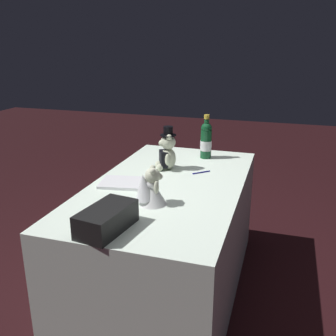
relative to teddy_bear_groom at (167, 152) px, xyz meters
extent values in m
plane|color=black|center=(0.27, 0.09, -0.89)|extent=(12.00, 12.00, 0.00)
cube|color=white|center=(0.27, 0.09, -0.51)|extent=(1.66, 0.91, 0.77)
ellipsoid|color=beige|center=(0.00, 0.01, -0.05)|extent=(0.12, 0.11, 0.15)
cube|color=black|center=(0.01, -0.02, -0.05)|extent=(0.11, 0.09, 0.11)
sphere|color=beige|center=(0.00, 0.01, 0.07)|extent=(0.10, 0.10, 0.10)
sphere|color=beige|center=(0.02, -0.03, 0.07)|extent=(0.04, 0.04, 0.04)
sphere|color=beige|center=(-0.04, -0.01, 0.11)|extent=(0.04, 0.04, 0.04)
sphere|color=beige|center=(0.03, 0.02, 0.11)|extent=(0.04, 0.04, 0.04)
ellipsoid|color=beige|center=(-0.05, -0.03, -0.04)|extent=(0.04, 0.04, 0.08)
ellipsoid|color=beige|center=(0.06, 0.02, -0.04)|extent=(0.04, 0.04, 0.08)
sphere|color=beige|center=(0.00, -0.06, -0.10)|extent=(0.05, 0.05, 0.05)
sphere|color=beige|center=(0.05, -0.03, -0.10)|extent=(0.05, 0.05, 0.05)
cylinder|color=black|center=(0.00, 0.01, 0.12)|extent=(0.11, 0.11, 0.01)
cylinder|color=black|center=(0.00, 0.01, 0.15)|extent=(0.06, 0.06, 0.06)
cone|color=white|center=(0.59, 0.11, -0.06)|extent=(0.15, 0.15, 0.13)
ellipsoid|color=white|center=(0.59, 0.11, 0.00)|extent=(0.07, 0.06, 0.06)
sphere|color=beige|center=(0.59, 0.11, 0.04)|extent=(0.08, 0.08, 0.08)
sphere|color=beige|center=(0.58, 0.14, 0.04)|extent=(0.04, 0.04, 0.04)
sphere|color=beige|center=(0.62, 0.12, 0.08)|extent=(0.03, 0.03, 0.03)
sphere|color=beige|center=(0.57, 0.10, 0.08)|extent=(0.03, 0.03, 0.03)
ellipsoid|color=beige|center=(0.63, 0.14, -0.01)|extent=(0.03, 0.03, 0.07)
ellipsoid|color=beige|center=(0.55, 0.11, -0.01)|extent=(0.03, 0.03, 0.07)
cone|color=white|center=(0.61, 0.07, -0.02)|extent=(0.15, 0.16, 0.15)
cylinder|color=#124826|center=(-0.34, 0.20, -0.01)|extent=(0.08, 0.08, 0.21)
sphere|color=#124826|center=(-0.34, 0.20, 0.11)|extent=(0.08, 0.08, 0.08)
cylinder|color=#124826|center=(-0.34, 0.20, 0.16)|extent=(0.03, 0.03, 0.09)
cylinder|color=gold|center=(-0.34, 0.20, 0.19)|extent=(0.04, 0.04, 0.03)
cylinder|color=silver|center=(-0.34, 0.20, -0.02)|extent=(0.08, 0.08, 0.07)
cylinder|color=navy|center=(0.01, 0.25, -0.12)|extent=(0.10, 0.10, 0.01)
cone|color=silver|center=(-0.03, 0.30, -0.12)|extent=(0.01, 0.01, 0.01)
cube|color=black|center=(0.94, 0.00, -0.06)|extent=(0.33, 0.21, 0.11)
cube|color=#B7B7BF|center=(0.95, -0.08, -0.06)|extent=(0.04, 0.01, 0.03)
cube|color=white|center=(0.37, -0.17, -0.11)|extent=(0.26, 0.30, 0.02)
camera|label=1|loc=(2.38, 0.76, 0.72)|focal=40.68mm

